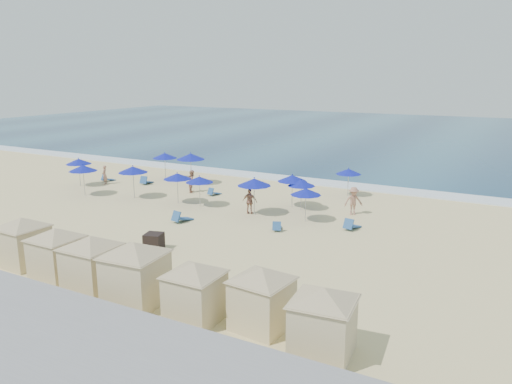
% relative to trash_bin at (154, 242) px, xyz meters
% --- Properties ---
extents(ground, '(160.00, 160.00, 0.00)m').
position_rel_trash_bin_xyz_m(ground, '(-1.32, 4.50, -0.45)').
color(ground, beige).
rests_on(ground, ground).
extents(ocean, '(160.00, 80.00, 0.06)m').
position_rel_trash_bin_xyz_m(ocean, '(-1.32, 59.50, -0.42)').
color(ocean, navy).
rests_on(ocean, ground).
extents(surf_line, '(160.00, 2.50, 0.08)m').
position_rel_trash_bin_xyz_m(surf_line, '(-1.32, 20.00, -0.41)').
color(surf_line, white).
rests_on(surf_line, ground).
extents(trash_bin, '(1.10, 1.10, 0.89)m').
position_rel_trash_bin_xyz_m(trash_bin, '(0.00, 0.00, 0.00)').
color(trash_bin, black).
rests_on(trash_bin, ground).
extents(cabana_0, '(4.21, 4.21, 2.64)m').
position_rel_trash_bin_xyz_m(cabana_0, '(-4.09, -4.71, 1.07)').
color(cabana_0, beige).
rests_on(cabana_0, ground).
extents(cabana_1, '(4.18, 4.18, 2.62)m').
position_rel_trash_bin_xyz_m(cabana_1, '(-1.33, -5.05, 1.05)').
color(cabana_1, beige).
rests_on(cabana_1, ground).
extents(cabana_2, '(4.32, 4.32, 2.71)m').
position_rel_trash_bin_xyz_m(cabana_2, '(1.09, -5.25, 1.11)').
color(cabana_2, beige).
rests_on(cabana_2, ground).
extents(cabana_3, '(4.58, 4.58, 2.88)m').
position_rel_trash_bin_xyz_m(cabana_3, '(3.58, -5.32, 1.20)').
color(cabana_3, beige).
rests_on(cabana_3, ground).
extents(cabana_4, '(4.03, 4.03, 2.53)m').
position_rel_trash_bin_xyz_m(cabana_4, '(6.48, -5.31, 1.00)').
color(cabana_4, beige).
rests_on(cabana_4, ground).
extents(cabana_5, '(4.07, 4.07, 2.57)m').
position_rel_trash_bin_xyz_m(cabana_5, '(8.96, -4.62, 1.02)').
color(cabana_5, beige).
rests_on(cabana_5, ground).
extents(cabana_6, '(4.16, 4.16, 2.62)m').
position_rel_trash_bin_xyz_m(cabana_6, '(11.57, -5.26, 1.06)').
color(cabana_6, beige).
rests_on(cabana_6, ground).
extents(umbrella_0, '(2.10, 2.10, 2.39)m').
position_rel_trash_bin_xyz_m(umbrella_0, '(-15.61, 9.20, 1.63)').
color(umbrella_0, '#A5A8AD').
rests_on(umbrella_0, ground).
extents(umbrella_1, '(2.16, 2.16, 2.45)m').
position_rel_trash_bin_xyz_m(umbrella_1, '(-12.72, 7.01, 1.68)').
color(umbrella_1, '#A5A8AD').
rests_on(umbrella_1, ground).
extents(umbrella_2, '(2.15, 2.15, 2.45)m').
position_rel_trash_bin_xyz_m(umbrella_2, '(-11.07, 14.74, 1.68)').
color(umbrella_2, '#A5A8AD').
rests_on(umbrella_2, ground).
extents(umbrella_3, '(2.21, 2.21, 2.52)m').
position_rel_trash_bin_xyz_m(umbrella_3, '(-8.78, 8.18, 1.74)').
color(umbrella_3, '#A5A8AD').
rests_on(umbrella_3, ground).
extents(umbrella_4, '(2.41, 2.41, 2.74)m').
position_rel_trash_bin_xyz_m(umbrella_4, '(-7.88, 14.21, 1.93)').
color(umbrella_4, '#A5A8AD').
rests_on(umbrella_4, ground).
extents(umbrella_5, '(2.02, 2.02, 2.29)m').
position_rel_trash_bin_xyz_m(umbrella_5, '(-4.93, 8.52, 1.54)').
color(umbrella_5, '#A5A8AD').
rests_on(umbrella_5, ground).
extents(umbrella_6, '(1.97, 1.97, 2.24)m').
position_rel_trash_bin_xyz_m(umbrella_6, '(-3.01, 8.54, 1.49)').
color(umbrella_6, '#A5A8AD').
rests_on(umbrella_6, ground).
extents(umbrella_7, '(2.10, 2.10, 2.38)m').
position_rel_trash_bin_xyz_m(umbrella_7, '(2.75, 11.49, 1.62)').
color(umbrella_7, '#A5A8AD').
rests_on(umbrella_7, ground).
extents(umbrella_8, '(2.25, 2.25, 2.56)m').
position_rel_trash_bin_xyz_m(umbrella_8, '(1.39, 8.48, 1.77)').
color(umbrella_8, '#A5A8AD').
rests_on(umbrella_8, ground).
extents(umbrella_9, '(1.94, 1.94, 2.21)m').
position_rel_trash_bin_xyz_m(umbrella_9, '(5.12, 16.51, 1.47)').
color(umbrella_9, '#A5A8AD').
rests_on(umbrella_9, ground).
extents(umbrella_10, '(1.90, 1.90, 2.17)m').
position_rel_trash_bin_xyz_m(umbrella_10, '(3.59, 11.13, 1.43)').
color(umbrella_10, '#A5A8AD').
rests_on(umbrella_10, ground).
extents(umbrella_11, '(1.96, 1.96, 2.23)m').
position_rel_trash_bin_xyz_m(umbrella_11, '(4.96, 8.71, 1.48)').
color(umbrella_11, '#A5A8AD').
rests_on(umbrella_11, ground).
extents(beach_chair_0, '(0.83, 1.29, 0.66)m').
position_rel_trash_bin_xyz_m(beach_chair_0, '(-15.03, 11.64, -0.22)').
color(beach_chair_0, '#25508A').
rests_on(beach_chair_0, ground).
extents(beach_chair_1, '(0.85, 1.45, 0.75)m').
position_rel_trash_bin_xyz_m(beach_chair_1, '(-11.28, 12.37, -0.19)').
color(beach_chair_1, '#25508A').
rests_on(beach_chair_1, ground).
extents(beach_chair_2, '(0.72, 1.22, 0.63)m').
position_rel_trash_bin_xyz_m(beach_chair_2, '(-4.04, 11.78, -0.23)').
color(beach_chair_2, '#25508A').
rests_on(beach_chair_2, ground).
extents(beach_chair_3, '(0.89, 1.50, 0.77)m').
position_rel_trash_bin_xyz_m(beach_chair_3, '(-1.89, 4.82, -0.18)').
color(beach_chair_3, '#25508A').
rests_on(beach_chair_3, ground).
extents(beach_chair_4, '(0.91, 1.24, 0.62)m').
position_rel_trash_bin_xyz_m(beach_chair_4, '(4.22, 6.17, -0.23)').
color(beach_chair_4, '#25508A').
rests_on(beach_chair_4, ground).
extents(beach_chair_5, '(0.83, 1.42, 0.73)m').
position_rel_trash_bin_xyz_m(beach_chair_5, '(8.05, 8.48, -0.19)').
color(beach_chair_5, '#25508A').
rests_on(beach_chair_5, ground).
extents(beachgoer_0, '(0.61, 0.69, 1.60)m').
position_rel_trash_bin_xyz_m(beachgoer_0, '(-14.32, 10.70, 0.36)').
color(beachgoer_0, '#A6725C').
rests_on(beachgoer_0, ground).
extents(beachgoer_1, '(0.98, 1.07, 1.76)m').
position_rel_trash_bin_xyz_m(beachgoer_1, '(-6.06, 11.88, 0.44)').
color(beachgoer_1, '#A6725C').
rests_on(beachgoer_1, ground).
extents(beachgoer_2, '(1.06, 0.59, 1.70)m').
position_rel_trash_bin_xyz_m(beachgoer_2, '(1.02, 8.55, 0.41)').
color(beachgoer_2, '#A6725C').
rests_on(beachgoer_2, ground).
extents(beachgoer_3, '(1.39, 1.27, 1.88)m').
position_rel_trash_bin_xyz_m(beachgoer_3, '(7.13, 11.66, 0.49)').
color(beachgoer_3, '#A6725C').
rests_on(beachgoer_3, ground).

